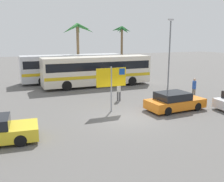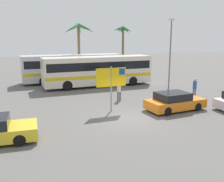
% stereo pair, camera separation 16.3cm
% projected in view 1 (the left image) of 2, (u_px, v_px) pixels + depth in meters
% --- Properties ---
extents(ground, '(120.00, 120.00, 0.00)m').
position_uv_depth(ground, '(130.00, 118.00, 16.72)').
color(ground, '#605E5B').
extents(bus_front_coach, '(11.60, 2.59, 3.17)m').
position_uv_depth(bus_front_coach, '(97.00, 70.00, 27.27)').
color(bus_front_coach, silver).
rests_on(bus_front_coach, ground).
extents(bus_rear_coach, '(11.60, 2.59, 3.17)m').
position_uv_depth(bus_rear_coach, '(72.00, 67.00, 29.93)').
color(bus_rear_coach, silver).
rests_on(bus_rear_coach, ground).
extents(ferry_sign, '(2.20, 0.11, 3.20)m').
position_uv_depth(ferry_sign, '(112.00, 79.00, 17.83)').
color(ferry_sign, gray).
rests_on(ferry_sign, ground).
extents(car_orange, '(4.36, 2.11, 1.32)m').
position_uv_depth(car_orange, '(174.00, 101.00, 18.46)').
color(car_orange, orange).
rests_on(car_orange, ground).
extents(pedestrian_by_bus, '(0.32, 0.32, 1.60)m').
position_uv_depth(pedestrian_by_bus, '(119.00, 90.00, 21.08)').
color(pedestrian_by_bus, '#4C4C51').
rests_on(pedestrian_by_bus, ground).
extents(pedestrian_crossing_lot, '(0.32, 0.32, 1.76)m').
position_uv_depth(pedestrian_crossing_lot, '(194.00, 87.00, 21.86)').
color(pedestrian_crossing_lot, '#706656').
rests_on(pedestrian_crossing_lot, ground).
extents(lamp_post_left_side, '(0.56, 0.20, 6.98)m').
position_uv_depth(lamp_post_left_side, '(169.00, 51.00, 25.93)').
color(lamp_post_left_side, slate).
rests_on(lamp_post_left_side, ground).
extents(palm_tree_seaside, '(2.92, 2.95, 6.74)m').
position_uv_depth(palm_tree_seaside, '(122.00, 36.00, 36.69)').
color(palm_tree_seaside, brown).
rests_on(palm_tree_seaside, ground).
extents(palm_tree_inland, '(3.90, 3.70, 6.83)m').
position_uv_depth(palm_tree_inland, '(77.00, 34.00, 30.51)').
color(palm_tree_inland, brown).
rests_on(palm_tree_inland, ground).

